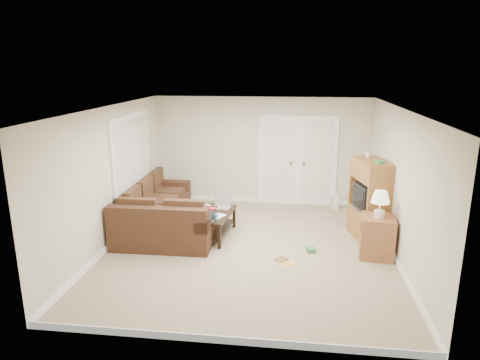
# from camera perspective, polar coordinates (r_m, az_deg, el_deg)

# --- Properties ---
(floor) EXTENTS (5.50, 5.50, 0.00)m
(floor) POSITION_cam_1_polar(r_m,az_deg,el_deg) (7.77, 1.19, -9.13)
(floor) COLOR tan
(floor) RESTS_ON ground
(ceiling) EXTENTS (5.00, 5.50, 0.02)m
(ceiling) POSITION_cam_1_polar(r_m,az_deg,el_deg) (7.13, 1.30, 9.56)
(ceiling) COLOR white
(ceiling) RESTS_ON wall_back
(wall_left) EXTENTS (0.02, 5.50, 2.50)m
(wall_left) POSITION_cam_1_polar(r_m,az_deg,el_deg) (7.99, -16.90, 0.39)
(wall_left) COLOR beige
(wall_left) RESTS_ON floor
(wall_right) EXTENTS (0.02, 5.50, 2.50)m
(wall_right) POSITION_cam_1_polar(r_m,az_deg,el_deg) (7.53, 20.53, -0.79)
(wall_right) COLOR beige
(wall_right) RESTS_ON floor
(wall_back) EXTENTS (5.00, 0.02, 2.50)m
(wall_back) POSITION_cam_1_polar(r_m,az_deg,el_deg) (10.02, 2.84, 3.89)
(wall_back) COLOR beige
(wall_back) RESTS_ON floor
(wall_front) EXTENTS (5.00, 0.02, 2.50)m
(wall_front) POSITION_cam_1_polar(r_m,az_deg,el_deg) (4.77, -2.14, -8.78)
(wall_front) COLOR beige
(wall_front) RESTS_ON floor
(baseboards) EXTENTS (5.00, 5.50, 0.10)m
(baseboards) POSITION_cam_1_polar(r_m,az_deg,el_deg) (7.75, 1.20, -8.79)
(baseboards) COLOR silver
(baseboards) RESTS_ON floor
(french_doors) EXTENTS (1.80, 0.05, 2.13)m
(french_doors) POSITION_cam_1_polar(r_m,az_deg,el_deg) (10.00, 7.68, 2.50)
(french_doors) COLOR silver
(french_doors) RESTS_ON floor
(window_left) EXTENTS (0.05, 1.92, 1.42)m
(window_left) POSITION_cam_1_polar(r_m,az_deg,el_deg) (8.81, -14.25, 3.90)
(window_left) COLOR silver
(window_left) RESTS_ON wall_left
(sectional_sofa) EXTENTS (1.85, 2.73, 0.84)m
(sectional_sofa) POSITION_cam_1_polar(r_m,az_deg,el_deg) (8.54, -10.67, -4.74)
(sectional_sofa) COLOR #422719
(sectional_sofa) RESTS_ON floor
(coffee_table) EXTENTS (0.70, 1.22, 0.79)m
(coffee_table) POSITION_cam_1_polar(r_m,az_deg,el_deg) (8.23, -3.33, -5.78)
(coffee_table) COLOR black
(coffee_table) RESTS_ON floor
(tv_armoire) EXTENTS (0.72, 1.03, 1.62)m
(tv_armoire) POSITION_cam_1_polar(r_m,az_deg,el_deg) (8.34, 17.01, -2.52)
(tv_armoire) COLOR olive
(tv_armoire) RESTS_ON floor
(side_cabinet) EXTENTS (0.61, 0.61, 1.17)m
(side_cabinet) POSITION_cam_1_polar(r_m,az_deg,el_deg) (7.68, 17.85, -6.78)
(side_cabinet) COLOR brown
(side_cabinet) RESTS_ON floor
(space_heater) EXTENTS (0.15, 0.13, 0.33)m
(space_heater) POSITION_cam_1_polar(r_m,az_deg,el_deg) (10.02, 12.54, -2.85)
(space_heater) COLOR white
(space_heater) RESTS_ON floor
(floor_magazine) EXTENTS (0.32, 0.29, 0.01)m
(floor_magazine) POSITION_cam_1_polar(r_m,az_deg,el_deg) (7.25, 6.45, -11.06)
(floor_magazine) COLOR gold
(floor_magazine) RESTS_ON floor
(floor_greenbox) EXTENTS (0.17, 0.21, 0.08)m
(floor_greenbox) POSITION_cam_1_polar(r_m,az_deg,el_deg) (7.75, 9.39, -9.10)
(floor_greenbox) COLOR #397D45
(floor_greenbox) RESTS_ON floor
(floor_book) EXTENTS (0.26, 0.27, 0.02)m
(floor_book) POSITION_cam_1_polar(r_m,az_deg,el_deg) (7.43, 5.08, -10.30)
(floor_book) COLOR brown
(floor_book) RESTS_ON floor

